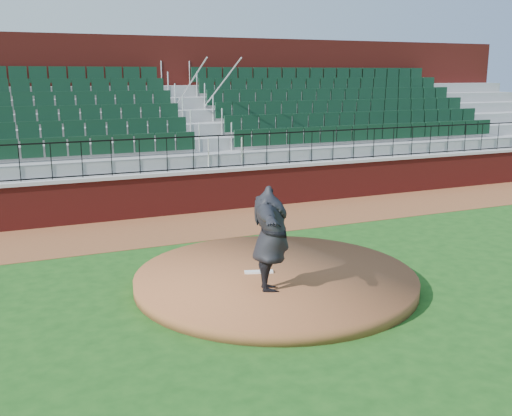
{
  "coord_description": "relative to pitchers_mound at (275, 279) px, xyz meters",
  "views": [
    {
      "loc": [
        -5.11,
        -9.93,
        4.13
      ],
      "look_at": [
        0.0,
        1.5,
        1.3
      ],
      "focal_mm": 41.79,
      "sensor_mm": 36.0,
      "label": 1
    }
  ],
  "objects": [
    {
      "name": "seating_stands",
      "position": [
        0.15,
        9.52,
        2.18
      ],
      "size": [
        34.0,
        5.1,
        4.6
      ],
      "primitive_type": null,
      "color": "gray",
      "rests_on": "ground"
    },
    {
      "name": "pitching_rubber",
      "position": [
        -0.3,
        0.16,
        0.14
      ],
      "size": [
        0.58,
        0.31,
        0.04
      ],
      "primitive_type": "cube",
      "rotation": [
        0.0,
        0.0,
        -0.32
      ],
      "color": "white",
      "rests_on": "pitchers_mound"
    },
    {
      "name": "ground",
      "position": [
        0.15,
        -0.2,
        -0.12
      ],
      "size": [
        90.0,
        90.0,
        0.0
      ],
      "primitive_type": "plane",
      "color": "#184714",
      "rests_on": "ground"
    },
    {
      "name": "warning_track",
      "position": [
        0.15,
        5.2,
        -0.12
      ],
      "size": [
        34.0,
        3.2,
        0.01
      ],
      "primitive_type": "cube",
      "color": "brown",
      "rests_on": "ground"
    },
    {
      "name": "concourse_wall",
      "position": [
        0.15,
        12.32,
        2.62
      ],
      "size": [
        34.0,
        0.5,
        5.5
      ],
      "primitive_type": "cube",
      "color": "maroon",
      "rests_on": "ground"
    },
    {
      "name": "pitchers_mound",
      "position": [
        0.0,
        0.0,
        0.0
      ],
      "size": [
        5.59,
        5.59,
        0.25
      ],
      "primitive_type": "cylinder",
      "color": "brown",
      "rests_on": "ground"
    },
    {
      "name": "field_wall",
      "position": [
        0.15,
        6.8,
        0.47
      ],
      "size": [
        34.0,
        0.35,
        1.2
      ],
      "primitive_type": "cube",
      "color": "maroon",
      "rests_on": "ground"
    },
    {
      "name": "wall_cap",
      "position": [
        0.15,
        6.8,
        1.12
      ],
      "size": [
        34.0,
        0.45,
        0.1
      ],
      "primitive_type": "cube",
      "color": "#B7B7B7",
      "rests_on": "field_wall"
    },
    {
      "name": "wall_railing",
      "position": [
        0.15,
        6.8,
        1.67
      ],
      "size": [
        34.0,
        0.05,
        1.0
      ],
      "primitive_type": null,
      "color": "black",
      "rests_on": "wall_cap"
    },
    {
      "name": "pitcher",
      "position": [
        -0.5,
        -0.81,
        1.1
      ],
      "size": [
        1.41,
        2.48,
        1.95
      ],
      "primitive_type": "imported",
      "rotation": [
        0.0,
        0.0,
        1.23
      ],
      "color": "black",
      "rests_on": "pitchers_mound"
    }
  ]
}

